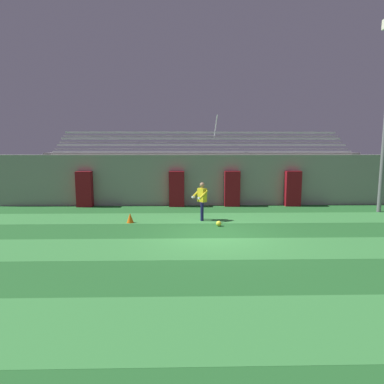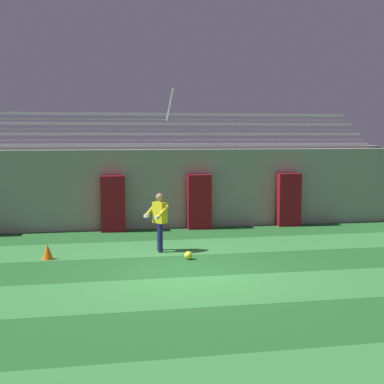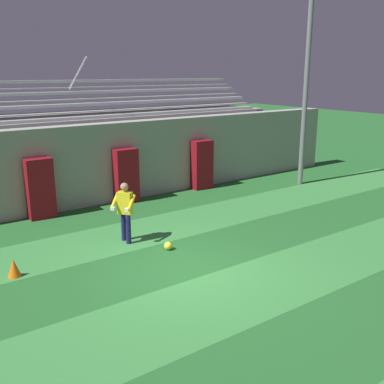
% 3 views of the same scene
% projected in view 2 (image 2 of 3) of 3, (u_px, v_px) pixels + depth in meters
% --- Properties ---
extents(ground_plane, '(80.00, 80.00, 0.00)m').
position_uv_depth(ground_plane, '(186.00, 273.00, 12.91)').
color(ground_plane, '#236028').
extents(turf_stripe_mid, '(28.00, 2.23, 0.01)m').
position_uv_depth(turf_stripe_mid, '(198.00, 291.00, 11.41)').
color(turf_stripe_mid, '#38843D').
rests_on(turf_stripe_mid, ground).
extents(turf_stripe_far, '(28.00, 2.23, 0.01)m').
position_uv_depth(turf_stripe_far, '(169.00, 248.00, 15.78)').
color(turf_stripe_far, '#38843D').
rests_on(turf_stripe_far, ground).
extents(back_wall, '(24.00, 0.60, 2.80)m').
position_uv_depth(back_wall, '(155.00, 189.00, 19.11)').
color(back_wall, '#999691').
rests_on(back_wall, ground).
extents(padding_pillar_gate_left, '(0.83, 0.44, 1.92)m').
position_uv_depth(padding_pillar_gate_left, '(113.00, 204.00, 18.35)').
color(padding_pillar_gate_left, maroon).
rests_on(padding_pillar_gate_left, ground).
extents(padding_pillar_gate_right, '(0.83, 0.44, 1.92)m').
position_uv_depth(padding_pillar_gate_right, '(199.00, 202.00, 18.90)').
color(padding_pillar_gate_right, maroon).
rests_on(padding_pillar_gate_right, ground).
extents(padding_pillar_far_right, '(0.83, 0.44, 1.92)m').
position_uv_depth(padding_pillar_far_right, '(288.00, 200.00, 19.50)').
color(padding_pillar_far_right, maroon).
rests_on(padding_pillar_far_right, ground).
extents(bleacher_stand, '(18.00, 3.35, 5.03)m').
position_uv_depth(bleacher_stand, '(149.00, 181.00, 21.05)').
color(bleacher_stand, '#999691').
rests_on(bleacher_stand, ground).
extents(goalkeeper, '(0.73, 0.74, 1.67)m').
position_uv_depth(goalkeeper, '(159.00, 218.00, 15.19)').
color(goalkeeper, '#19194C').
rests_on(goalkeeper, ground).
extents(soccer_ball, '(0.22, 0.22, 0.22)m').
position_uv_depth(soccer_ball, '(188.00, 255.00, 14.28)').
color(soccer_ball, yellow).
rests_on(soccer_ball, ground).
extents(traffic_cone, '(0.30, 0.30, 0.42)m').
position_uv_depth(traffic_cone, '(47.00, 252.00, 14.29)').
color(traffic_cone, orange).
rests_on(traffic_cone, ground).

